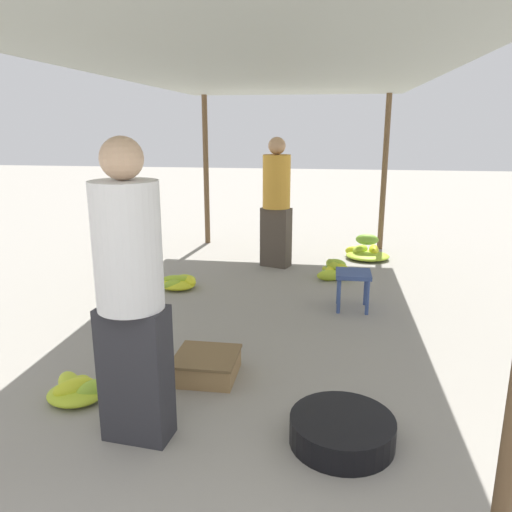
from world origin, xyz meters
TOP-DOWN VIEW (x-y plane):
  - canopy_post_back_left at (-1.32, 5.87)m, footprint 0.08×0.08m
  - canopy_post_back_right at (1.32, 5.87)m, footprint 0.08×0.08m
  - canopy_tarp at (0.00, 3.08)m, footprint 3.03×5.97m
  - vendor_foreground at (-0.49, 0.90)m, footprint 0.40×0.40m
  - stool at (0.82, 3.23)m, footprint 0.34×0.34m
  - basin_black at (0.68, 1.01)m, footprint 0.60×0.60m
  - banana_pile_left_0 at (-1.05, 1.22)m, footprint 0.47×0.36m
  - banana_pile_left_1 at (-1.08, 3.60)m, footprint 0.44×0.41m
  - banana_pile_right_0 at (0.64, 4.28)m, footprint 0.43×0.46m
  - banana_pile_right_1 at (1.08, 5.24)m, footprint 0.60×0.53m
  - crate_near at (-0.28, 1.66)m, footprint 0.45×0.45m
  - shopper_walking_mid at (-0.11, 4.69)m, footprint 0.45×0.45m

SIDE VIEW (x-z plane):
  - banana_pile_left_1 at x=-1.08m, z-range -0.01..0.14m
  - banana_pile_left_0 at x=-1.05m, z-range -0.01..0.15m
  - basin_black at x=0.68m, z-range 0.00..0.16m
  - crate_near at x=-0.28m, z-range 0.00..0.17m
  - banana_pile_right_0 at x=0.64m, z-range -0.03..0.20m
  - banana_pile_right_1 at x=1.08m, z-range -0.08..0.27m
  - stool at x=0.82m, z-range 0.12..0.50m
  - shopper_walking_mid at x=-0.11m, z-range 0.03..1.68m
  - vendor_foreground at x=-0.49m, z-range 0.03..1.76m
  - canopy_post_back_left at x=-1.32m, z-range 0.00..2.21m
  - canopy_post_back_right at x=1.32m, z-range 0.00..2.21m
  - canopy_tarp at x=0.00m, z-range 2.21..2.25m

